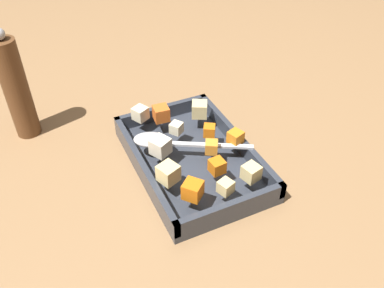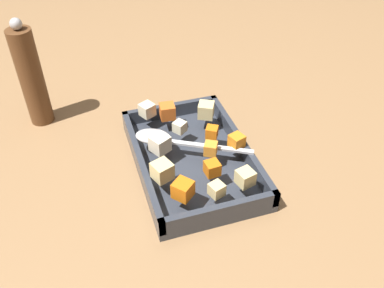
{
  "view_description": "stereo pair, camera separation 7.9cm",
  "coord_description": "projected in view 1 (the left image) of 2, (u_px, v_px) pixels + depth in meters",
  "views": [
    {
      "loc": [
        -0.57,
        0.24,
        0.57
      ],
      "look_at": [
        -0.01,
        -0.02,
        0.06
      ],
      "focal_mm": 38.55,
      "sensor_mm": 36.0,
      "label": 1
    },
    {
      "loc": [
        -0.59,
        0.17,
        0.57
      ],
      "look_at": [
        -0.01,
        -0.02,
        0.06
      ],
      "focal_mm": 38.55,
      "sensor_mm": 36.0,
      "label": 2
    }
  ],
  "objects": [
    {
      "name": "potato_chunk_corner_sw",
      "position": [
        168.0,
        173.0,
        0.72
      ],
      "size": [
        0.04,
        0.04,
        0.03
      ],
      "primitive_type": "cube",
      "rotation": [
        0.0,
        0.0,
        0.36
      ],
      "color": "#E0CC89",
      "rests_on": "baking_dish"
    },
    {
      "name": "carrot_chunk_far_right",
      "position": [
        209.0,
        131.0,
        0.83
      ],
      "size": [
        0.03,
        0.03,
        0.02
      ],
      "primitive_type": "cube",
      "rotation": [
        0.0,
        0.0,
        4.17
      ],
      "color": "orange",
      "rests_on": "baking_dish"
    },
    {
      "name": "ground_plane",
      "position": [
        181.0,
        164.0,
        0.83
      ],
      "size": [
        4.0,
        4.0,
        0.0
      ],
      "primitive_type": "plane",
      "color": "#936D47"
    },
    {
      "name": "carrot_chunk_center",
      "position": [
        162.0,
        113.0,
        0.86
      ],
      "size": [
        0.03,
        0.03,
        0.03
      ],
      "primitive_type": "cube",
      "rotation": [
        0.0,
        0.0,
        3.05
      ],
      "color": "orange",
      "rests_on": "baking_dish"
    },
    {
      "name": "carrot_chunk_rim_edge",
      "position": [
        193.0,
        190.0,
        0.69
      ],
      "size": [
        0.04,
        0.04,
        0.03
      ],
      "primitive_type": "cube",
      "rotation": [
        0.0,
        0.0,
        0.71
      ],
      "color": "orange",
      "rests_on": "baking_dish"
    },
    {
      "name": "carrot_chunk_near_left",
      "position": [
        211.0,
        147.0,
        0.79
      ],
      "size": [
        0.03,
        0.03,
        0.02
      ],
      "primitive_type": "cube",
      "rotation": [
        0.0,
        0.0,
        1.05
      ],
      "color": "orange",
      "rests_on": "baking_dish"
    },
    {
      "name": "potato_chunk_corner_ne",
      "position": [
        200.0,
        109.0,
        0.87
      ],
      "size": [
        0.04,
        0.04,
        0.03
      ],
      "primitive_type": "cube",
      "rotation": [
        0.0,
        0.0,
        5.8
      ],
      "color": "#E0CC89",
      "rests_on": "baking_dish"
    },
    {
      "name": "potato_chunk_far_left",
      "position": [
        140.0,
        113.0,
        0.87
      ],
      "size": [
        0.04,
        0.04,
        0.03
      ],
      "primitive_type": "cube",
      "rotation": [
        0.0,
        0.0,
        2.04
      ],
      "color": "beige",
      "rests_on": "baking_dish"
    },
    {
      "name": "baking_dish",
      "position": [
        192.0,
        160.0,
        0.82
      ],
      "size": [
        0.33,
        0.22,
        0.05
      ],
      "color": "#333842",
      "rests_on": "ground_plane"
    },
    {
      "name": "potato_chunk_back_center",
      "position": [
        251.0,
        172.0,
        0.73
      ],
      "size": [
        0.03,
        0.03,
        0.03
      ],
      "primitive_type": "cube",
      "rotation": [
        0.0,
        0.0,
        0.25
      ],
      "color": "#E0CC89",
      "rests_on": "baking_dish"
    },
    {
      "name": "carrot_chunk_near_spoon",
      "position": [
        235.0,
        137.0,
        0.81
      ],
      "size": [
        0.03,
        0.03,
        0.03
      ],
      "primitive_type": "cube",
      "rotation": [
        0.0,
        0.0,
        1.91
      ],
      "color": "orange",
      "rests_on": "baking_dish"
    },
    {
      "name": "carrot_chunk_near_right",
      "position": [
        217.0,
        166.0,
        0.74
      ],
      "size": [
        0.03,
        0.03,
        0.03
      ],
      "primitive_type": "cube",
      "rotation": [
        0.0,
        0.0,
        3.23
      ],
      "color": "orange",
      "rests_on": "baking_dish"
    },
    {
      "name": "pepper_mill",
      "position": [
        16.0,
        89.0,
        0.84
      ],
      "size": [
        0.05,
        0.05,
        0.24
      ],
      "color": "brown",
      "rests_on": "ground_plane"
    },
    {
      "name": "potato_chunk_mid_left",
      "position": [
        226.0,
        187.0,
        0.7
      ],
      "size": [
        0.03,
        0.03,
        0.02
      ],
      "primitive_type": "cube",
      "rotation": [
        0.0,
        0.0,
        0.34
      ],
      "color": "#E0CC89",
      "rests_on": "baking_dish"
    },
    {
      "name": "parsnip_chunk_mid_right",
      "position": [
        159.0,
        145.0,
        0.78
      ],
      "size": [
        0.04,
        0.04,
        0.03
      ],
      "primitive_type": "cube",
      "rotation": [
        0.0,
        0.0,
        2.06
      ],
      "color": "silver",
      "rests_on": "baking_dish"
    },
    {
      "name": "serving_spoon",
      "position": [
        158.0,
        140.0,
        0.81
      ],
      "size": [
        0.14,
        0.22,
        0.02
      ],
      "rotation": [
        0.0,
        0.0,
        4.2
      ],
      "color": "silver",
      "rests_on": "baking_dish"
    },
    {
      "name": "potato_chunk_corner_nw",
      "position": [
        176.0,
        128.0,
        0.83
      ],
      "size": [
        0.03,
        0.03,
        0.02
      ],
      "primitive_type": "cube",
      "rotation": [
        0.0,
        0.0,
        3.76
      ],
      "color": "beige",
      "rests_on": "baking_dish"
    }
  ]
}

